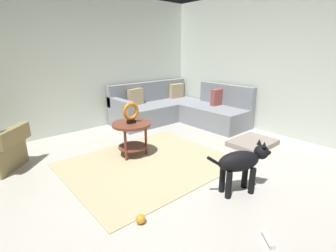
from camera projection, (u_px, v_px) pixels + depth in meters
The scene contains 11 objects.
ground_plane at pixel (172, 190), 3.09m from camera, with size 6.00×6.00×0.10m, color #B7B2A8.
wall_back at pixel (72, 64), 4.79m from camera, with size 6.00×0.12×2.70m, color silver.
wall_right at pixel (292, 65), 4.51m from camera, with size 0.12×6.00×2.70m, color silver.
area_rug at pixel (148, 163), 3.67m from camera, with size 2.30×1.90×0.01m, color tan.
sectional_couch at pixel (178, 110), 5.68m from camera, with size 2.20×2.25×0.88m.
side_table at pixel (132, 131), 3.84m from camera, with size 0.60×0.60×0.54m.
torus_sculpture at pixel (131, 112), 3.75m from camera, with size 0.28×0.08×0.33m.
dog_bed_mat at pixel (253, 143), 4.36m from camera, with size 0.80×0.60×0.09m, color gray.
dog at pixel (242, 163), 2.85m from camera, with size 0.80×0.40×0.63m.
dog_toy_ball at pixel (141, 219), 2.40m from camera, with size 0.10×0.10×0.10m, color orange.
dog_toy_rope at pixel (268, 239), 2.18m from camera, with size 0.05×0.05×0.19m, color silver.
Camera 1 is at (-1.81, -2.01, 1.64)m, focal length 26.40 mm.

